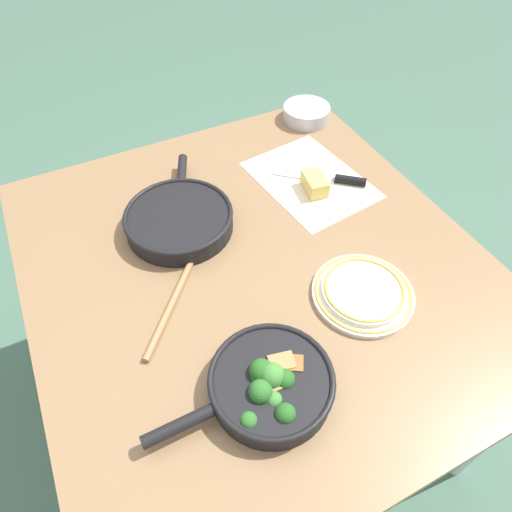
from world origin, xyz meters
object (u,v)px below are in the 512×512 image
skillet_broccoli (270,383)px  wooden_spoon (187,270)px  grater_knife (333,179)px  dinner_plate_stack (363,292)px  skillet_eggs (179,220)px  prep_bowl_steel (306,113)px  cheese_block (315,184)px

skillet_broccoli → wooden_spoon: 0.34m
skillet_broccoli → grater_knife: 0.64m
grater_knife → skillet_broccoli: bearing=86.3°
wooden_spoon → dinner_plate_stack: dinner_plate_stack is taller
skillet_eggs → skillet_broccoli: bearing=-157.3°
skillet_broccoli → prep_bowl_steel: bearing=-125.2°
skillet_broccoli → cheese_block: size_ratio=4.05×
wooden_spoon → cheese_block: cheese_block is taller
wooden_spoon → dinner_plate_stack: (-0.23, -0.32, 0.01)m
skillet_eggs → cheese_block: 0.38m
prep_bowl_steel → cheese_block: bearing=153.0°
grater_knife → wooden_spoon: bearing=54.7°
wooden_spoon → grater_knife: size_ratio=1.44×
prep_bowl_steel → grater_knife: bearing=163.1°
skillet_eggs → grater_knife: skillet_eggs is taller
cheese_block → prep_bowl_steel: 0.35m
skillet_broccoli → dinner_plate_stack: bearing=-160.2°
skillet_eggs → prep_bowl_steel: (0.28, -0.53, -0.00)m
dinner_plate_stack → grater_knife: bearing=-23.2°
cheese_block → dinner_plate_stack: (-0.35, 0.09, -0.01)m
grater_knife → skillet_eggs: bearing=37.3°
wooden_spoon → dinner_plate_stack: 0.40m
skillet_broccoli → prep_bowl_steel: 0.93m
dinner_plate_stack → prep_bowl_steel: bearing=-20.4°
grater_knife → prep_bowl_steel: size_ratio=1.45×
skillet_eggs → cheese_block: size_ratio=4.05×
skillet_eggs → wooden_spoon: (-0.15, 0.04, -0.02)m
dinner_plate_stack → wooden_spoon: bearing=54.1°
grater_knife → cheese_block: 0.07m
dinner_plate_stack → prep_bowl_steel: (0.66, -0.25, 0.01)m
wooden_spoon → dinner_plate_stack: bearing=-85.0°
skillet_broccoli → cheese_block: 0.59m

